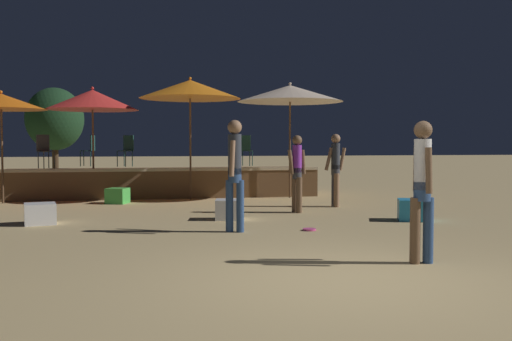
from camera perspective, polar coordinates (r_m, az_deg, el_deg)
The scene contains 20 objects.
ground_plane at distance 6.38m, azimuth 9.04°, elevation -10.91°, with size 120.00×120.00×0.00m, color tan.
wooden_deck at distance 16.66m, azimuth -9.65°, elevation -1.16°, with size 8.76×2.43×0.83m.
patio_umbrella_0 at distance 15.73m, azimuth 3.42°, elevation 7.68°, with size 2.89×2.89×3.16m.
patio_umbrella_1 at distance 15.69m, azimuth -16.04°, elevation 6.80°, with size 2.39×2.39×2.99m.
patio_umbrella_2 at distance 15.27m, azimuth -6.61°, elevation 8.06°, with size 2.68×2.68×3.25m.
patio_umbrella_3 at distance 15.54m, azimuth -24.14°, elevation 6.30°, with size 2.19×2.19×2.81m.
cube_seat_0 at distance 11.25m, azimuth -2.75°, elevation -3.92°, with size 0.59×0.59×0.39m.
cube_seat_1 at distance 14.62m, azimuth -13.68°, elevation -2.47°, with size 0.62×0.62×0.38m.
cube_seat_2 at distance 11.32m, azimuth -20.78°, elevation -4.06°, with size 0.65×0.65×0.39m.
cube_seat_3 at distance 11.51m, azimuth 15.37°, elevation -3.82°, with size 0.69×0.69×0.41m.
person_0 at distance 13.56m, azimuth 7.96°, elevation 0.31°, with size 0.53×0.30×1.72m.
person_1 at distance 9.59m, azimuth -2.14°, elevation 0.13°, with size 0.30×0.57×1.89m.
person_2 at distance 7.38m, azimuth 16.29°, elevation -1.44°, with size 0.30×0.45×1.78m.
person_4 at distance 12.32m, azimuth 4.13°, elevation -0.07°, with size 0.46×0.28×1.67m.
bistro_chair_0 at distance 16.88m, azimuth -12.80°, elevation 2.25°, with size 0.48×0.48×0.90m.
bistro_chair_1 at distance 17.33m, azimuth -16.26°, elevation 2.22°, with size 0.42×0.42×0.90m.
bistro_chair_2 at distance 16.73m, azimuth -1.07°, elevation 2.32°, with size 0.45×0.46×0.90m.
bistro_chair_3 at distance 16.22m, azimuth -20.40°, elevation 2.13°, with size 0.48×0.48×0.90m.
frisbee_disc at distance 9.89m, azimuth 5.35°, elevation -5.89°, with size 0.23×0.23×0.03m.
background_tree_1 at distance 27.68m, azimuth -19.49°, elevation 4.86°, with size 2.60×2.60×4.04m.
Camera 1 is at (-2.12, -5.82, 1.50)m, focal length 40.00 mm.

